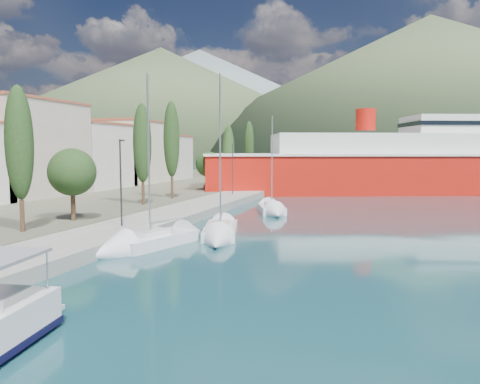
% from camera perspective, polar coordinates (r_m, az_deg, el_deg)
% --- Properties ---
extents(ground, '(1400.00, 1400.00, 0.00)m').
position_cam_1_polar(ground, '(134.28, 13.64, 2.33)').
color(ground, '#18444B').
extents(quay, '(5.00, 88.00, 0.80)m').
position_cam_1_polar(quay, '(43.99, -6.54, -2.39)').
color(quay, gray).
rests_on(quay, ground).
extents(town_buildings, '(9.20, 69.20, 11.30)m').
position_cam_1_polar(town_buildings, '(65.08, -21.42, 4.26)').
color(town_buildings, beige).
rests_on(town_buildings, land_strip).
extents(tree_row, '(3.65, 63.99, 10.93)m').
position_cam_1_polar(tree_row, '(50.86, -9.61, 4.81)').
color(tree_row, '#47301E').
rests_on(tree_row, land_strip).
extents(lamp_posts, '(0.15, 48.40, 6.06)m').
position_cam_1_polar(lamp_posts, '(34.34, -13.72, 1.58)').
color(lamp_posts, '#2D2D33').
rests_on(lamp_posts, quay).
extents(sailboat_near, '(4.61, 8.54, 11.75)m').
position_cam_1_polar(sailboat_near, '(29.22, -13.10, -6.46)').
color(sailboat_near, silver).
rests_on(sailboat_near, ground).
extents(sailboat_mid, '(4.54, 8.84, 12.31)m').
position_cam_1_polar(sailboat_mid, '(31.86, -2.59, -5.41)').
color(sailboat_mid, silver).
rests_on(sailboat_mid, ground).
extents(sailboat_far, '(4.66, 7.36, 10.33)m').
position_cam_1_polar(sailboat_far, '(44.78, 4.14, -2.38)').
color(sailboat_far, silver).
rests_on(sailboat_far, ground).
extents(ferry, '(65.01, 34.65, 12.75)m').
position_cam_1_polar(ferry, '(74.08, 21.68, 3.01)').
color(ferry, red).
rests_on(ferry, ground).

